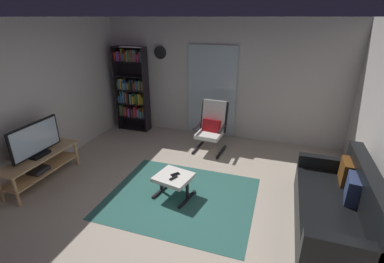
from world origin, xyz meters
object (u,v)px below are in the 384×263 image
lounge_armchair (212,125)px  wall_clock (160,53)px  cell_phone (175,174)px  tv_stand (41,165)px  tv_remote (173,178)px  leather_sofa (338,209)px  bookshelf_near_tv (132,89)px  television (36,141)px  ottoman (174,179)px

lounge_armchair → wall_clock: 2.07m
cell_phone → tv_stand: bearing=-132.3°
tv_remote → leather_sofa: bearing=26.9°
bookshelf_near_tv → tv_stand: bearing=-95.7°
leather_sofa → wall_clock: size_ratio=6.70×
tv_stand → television: television is taller
tv_stand → ottoman: tv_stand is taller
bookshelf_near_tv → wall_clock: wall_clock is taller
lounge_armchair → tv_remote: (-0.09, -1.89, -0.16)m
ottoman → tv_stand: bearing=-171.8°
leather_sofa → ottoman: size_ratio=3.22×
lounge_armchair → television: bearing=-138.1°
tv_stand → television: size_ratio=1.48×
television → cell_phone: television is taller
wall_clock → tv_stand: bearing=-108.3°
television → cell_phone: bearing=8.7°
television → leather_sofa: bearing=3.9°
lounge_armchair → tv_remote: 1.89m
bookshelf_near_tv → cell_phone: size_ratio=14.17×
bookshelf_near_tv → leather_sofa: size_ratio=1.02×
television → tv_stand: bearing=-100.8°
bookshelf_near_tv → tv_remote: size_ratio=13.77×
cell_phone → wall_clock: bearing=156.5°
lounge_armchair → ottoman: bearing=-93.8°
bookshelf_near_tv → leather_sofa: bearing=-28.6°
tv_stand → leather_sofa: (4.53, 0.32, -0.01)m
ottoman → lounge_armchair: bearing=86.2°
bookshelf_near_tv → lounge_armchair: bookshelf_near_tv is taller
television → wall_clock: size_ratio=3.23×
bookshelf_near_tv → wall_clock: (0.68, 0.20, 0.84)m
bookshelf_near_tv → lounge_armchair: bearing=-13.9°
cell_phone → wall_clock: wall_clock is taller
tv_stand → tv_remote: size_ratio=9.64×
lounge_armchair → cell_phone: (-0.11, -1.78, -0.16)m
tv_remote → wall_clock: size_ratio=0.50×
bookshelf_near_tv → ottoman: size_ratio=3.29×
bookshelf_near_tv → leather_sofa: (4.26, -2.33, -0.70)m
lounge_armchair → wall_clock: bearing=153.0°
leather_sofa → ottoman: (-2.29, -0.00, -0.01)m
wall_clock → bookshelf_near_tv: bearing=-163.2°
wall_clock → ottoman: bearing=-62.8°
cell_phone → leather_sofa: bearing=37.9°
bookshelf_near_tv → ottoman: (1.98, -2.33, -0.71)m
tv_remote → wall_clock: wall_clock is taller
lounge_armchair → wall_clock: size_ratio=3.53×
lounge_armchair → ottoman: size_ratio=1.69×
bookshelf_near_tv → wall_clock: bearing=16.8°
tv_stand → television: bearing=79.2°
bookshelf_near_tv → leather_sofa: bookshelf_near_tv is taller
ottoman → wall_clock: 3.24m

